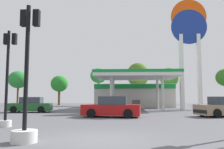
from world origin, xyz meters
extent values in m
plane|color=#56565B|center=(0.00, 0.00, 0.00)|extent=(90.00, 90.00, 0.00)
cube|color=beige|center=(2.20, 25.98, 1.61)|extent=(10.92, 5.90, 3.22)
cube|color=#148C38|center=(2.20, 22.99, 2.87)|extent=(10.92, 0.12, 0.60)
cube|color=white|center=(2.20, 19.09, 3.83)|extent=(9.27, 7.30, 0.35)
cube|color=#148C38|center=(2.20, 19.09, 4.16)|extent=(9.37, 7.40, 0.30)
cylinder|color=silver|center=(-0.58, 17.08, 1.83)|extent=(0.32, 0.32, 3.66)
cylinder|color=silver|center=(4.98, 17.08, 1.83)|extent=(0.32, 0.32, 3.66)
cylinder|color=silver|center=(-0.58, 21.09, 1.83)|extent=(0.32, 0.32, 3.66)
cylinder|color=silver|center=(4.98, 21.09, 1.83)|extent=(0.32, 0.32, 3.66)
cube|color=#4C4C51|center=(2.20, 19.09, 0.55)|extent=(0.90, 0.60, 1.10)
cube|color=white|center=(7.46, 18.79, 4.37)|extent=(0.40, 0.56, 8.74)
cube|color=white|center=(9.46, 18.79, 4.37)|extent=(0.40, 0.56, 8.74)
cylinder|color=navy|center=(8.46, 18.79, 9.67)|extent=(4.11, 0.22, 4.11)
cylinder|color=#EA4C0C|center=(8.46, 18.81, 10.90)|extent=(4.11, 0.22, 4.11)
cube|color=white|center=(8.46, 18.85, 10.29)|extent=(3.79, 0.08, 0.74)
cylinder|color=black|center=(-9.34, 12.75, 0.31)|extent=(0.63, 0.28, 0.61)
cylinder|color=black|center=(-9.53, 14.39, 0.31)|extent=(0.63, 0.28, 0.61)
cylinder|color=black|center=(-6.86, 13.04, 0.31)|extent=(0.63, 0.28, 0.61)
cylinder|color=black|center=(-7.05, 14.68, 0.31)|extent=(0.63, 0.28, 0.61)
cube|color=#1E5928|center=(-8.20, 13.72, 0.51)|extent=(4.19, 2.14, 0.73)
cube|color=#2D3842|center=(-8.05, 13.73, 1.14)|extent=(2.07, 1.71, 0.61)
cube|color=black|center=(-10.15, 13.49, 0.40)|extent=(0.30, 1.60, 0.23)
cylinder|color=black|center=(-1.47, 8.22, 0.32)|extent=(0.66, 0.29, 0.64)
cylinder|color=black|center=(-1.28, 9.92, 0.32)|extent=(0.66, 0.29, 0.64)
cylinder|color=black|center=(1.11, 7.93, 0.32)|extent=(0.66, 0.29, 0.64)
cylinder|color=black|center=(1.30, 9.64, 0.32)|extent=(0.66, 0.29, 0.64)
cube|color=#A51111|center=(-0.08, 8.93, 0.53)|extent=(4.36, 2.21, 0.76)
cube|color=#2D3842|center=(0.06, 8.91, 1.19)|extent=(2.16, 1.77, 0.64)
cube|color=black|center=(-2.13, 9.15, 0.42)|extent=(0.30, 1.67, 0.24)
cylinder|color=black|center=(7.35, 8.61, 0.32)|extent=(0.67, 0.39, 0.63)
cylinder|color=black|center=(6.85, 10.23, 0.32)|extent=(0.67, 0.39, 0.63)
cube|color=#8C7556|center=(8.32, 9.80, 0.52)|extent=(4.47, 2.88, 0.75)
cube|color=black|center=(6.38, 9.20, 0.41)|extent=(0.60, 1.61, 0.24)
cylinder|color=black|center=(10.20, 14.52, 0.34)|extent=(0.70, 0.34, 0.68)
cube|color=black|center=(9.26, 13.75, 0.44)|extent=(0.42, 1.76, 0.25)
cylinder|color=silver|center=(-4.99, 3.08, 0.16)|extent=(0.60, 0.60, 0.32)
cylinder|color=black|center=(-4.99, 3.08, 2.57)|extent=(0.14, 0.14, 4.51)
cube|color=black|center=(-5.21, 3.24, 4.44)|extent=(0.21, 0.20, 0.57)
sphere|color=red|center=(-5.21, 3.37, 4.62)|extent=(0.15, 0.15, 0.15)
sphere|color=#D89E0C|center=(-5.21, 3.37, 4.44)|extent=(0.15, 0.15, 0.15)
sphere|color=green|center=(-5.21, 3.37, 4.26)|extent=(0.15, 0.15, 0.15)
cube|color=black|center=(-4.77, 3.24, 4.44)|extent=(0.21, 0.20, 0.57)
sphere|color=red|center=(-4.77, 3.37, 4.62)|extent=(0.15, 0.15, 0.15)
sphere|color=#D89E0C|center=(-4.77, 3.37, 4.44)|extent=(0.15, 0.15, 0.15)
sphere|color=green|center=(-4.77, 3.37, 4.26)|extent=(0.15, 0.15, 0.15)
cylinder|color=silver|center=(-2.35, -0.67, 0.20)|extent=(0.83, 0.83, 0.40)
cylinder|color=black|center=(-2.35, -0.67, 2.49)|extent=(0.14, 0.14, 4.18)
cube|color=black|center=(-2.57, -0.51, 4.19)|extent=(0.21, 0.20, 0.57)
sphere|color=red|center=(-2.57, -0.39, 4.37)|extent=(0.15, 0.15, 0.15)
sphere|color=#D89E0C|center=(-2.57, -0.39, 4.19)|extent=(0.15, 0.15, 0.15)
sphere|color=green|center=(-2.57, -0.39, 4.01)|extent=(0.15, 0.15, 0.15)
cube|color=black|center=(-2.13, -0.51, 4.19)|extent=(0.21, 0.20, 0.57)
sphere|color=red|center=(-2.13, -0.39, 4.37)|extent=(0.15, 0.15, 0.15)
sphere|color=#D89E0C|center=(-2.13, -0.39, 4.19)|extent=(0.15, 0.15, 0.15)
sphere|color=green|center=(-2.13, -0.39, 4.01)|extent=(0.15, 0.15, 0.15)
cylinder|color=brown|center=(-17.41, 30.52, 1.58)|extent=(0.31, 0.31, 3.15)
ellipsoid|color=#278032|center=(-17.41, 30.52, 4.41)|extent=(3.35, 3.35, 2.95)
cylinder|color=brown|center=(-10.70, 32.17, 1.32)|extent=(0.40, 0.40, 2.64)
ellipsoid|color=#247F27|center=(-10.70, 32.17, 3.78)|extent=(3.02, 3.02, 2.87)
cylinder|color=brown|center=(-3.49, 30.31, 1.98)|extent=(0.28, 0.28, 3.96)
ellipsoid|color=#2A8E35|center=(-3.49, 30.31, 5.02)|extent=(2.82, 2.82, 2.50)
cylinder|color=brown|center=(3.07, 30.19, 1.87)|extent=(0.25, 0.25, 3.74)
ellipsoid|color=#426B21|center=(3.07, 30.19, 5.11)|extent=(3.65, 3.65, 3.95)
cylinder|color=brown|center=(8.64, 32.61, 1.81)|extent=(0.34, 0.34, 3.62)
ellipsoid|color=#3E8B29|center=(8.64, 32.61, 4.84)|extent=(3.26, 3.26, 3.41)
camera|label=1|loc=(0.91, -8.12, 1.48)|focal=37.05mm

